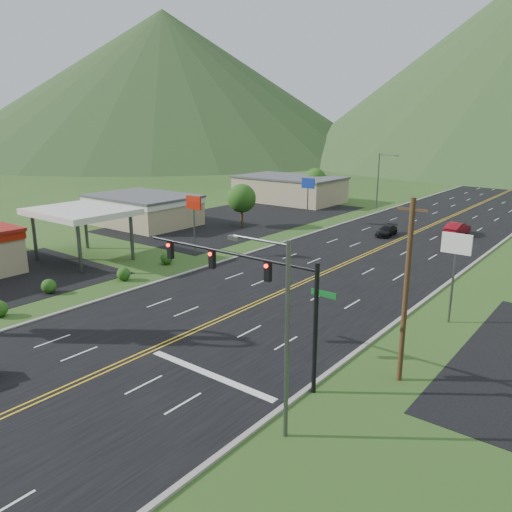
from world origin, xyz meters
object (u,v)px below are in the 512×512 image
Objects in this scene: gas_canopy at (81,213)px; car_dark_mid at (387,231)px; streetlight_east at (281,327)px; car_red_far at (457,229)px; streetlight_west at (380,177)px; traffic_signal at (253,280)px.

gas_canopy is 2.36× the size of car_dark_mid.
car_red_far is at bearing 97.83° from streetlight_east.
streetlight_west is 20.95m from car_red_far.
traffic_signal is 1.31× the size of gas_canopy.
car_dark_mid is (-13.32, 41.75, -4.57)m from streetlight_east.
car_dark_mid is at bearing 45.27° from car_red_far.
streetlight_east is 35.28m from gas_canopy.
streetlight_west is 49.10m from gas_canopy.
car_dark_mid is at bearing 56.28° from gas_canopy.
car_red_far is (26.63, 35.60, -4.06)m from gas_canopy.
car_red_far is (-1.85, 43.61, -4.52)m from traffic_signal.
traffic_signal is 3.09× the size of car_dark_mid.
streetlight_west is 21.10m from car_dark_mid.
streetlight_west reaches higher than traffic_signal.
car_red_far is at bearing -37.24° from streetlight_west.
gas_canopy is 44.65m from car_red_far.
traffic_signal is 6.17m from streetlight_east.
traffic_signal is at bearing 139.61° from streetlight_east.
car_red_far is (6.77, 5.86, 0.19)m from car_dark_mid.
streetlight_west is 0.90× the size of gas_canopy.
streetlight_east is at bearing -76.45° from car_dark_mid.
gas_canopy is (-10.32, -48.00, -0.31)m from streetlight_west.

